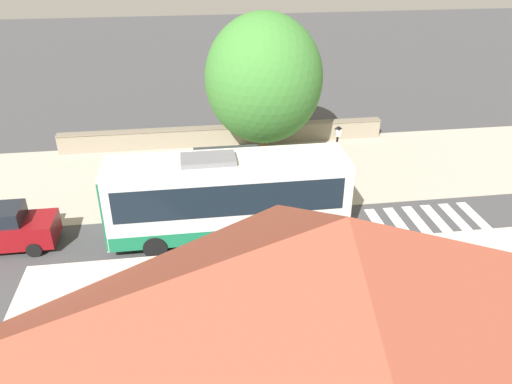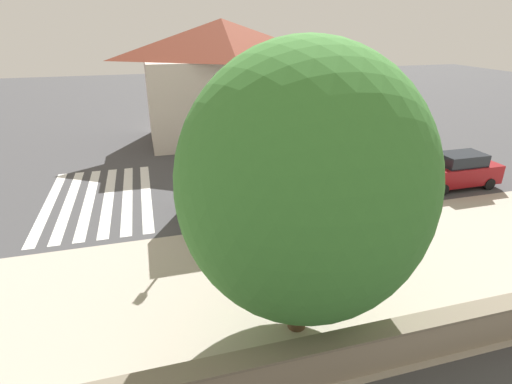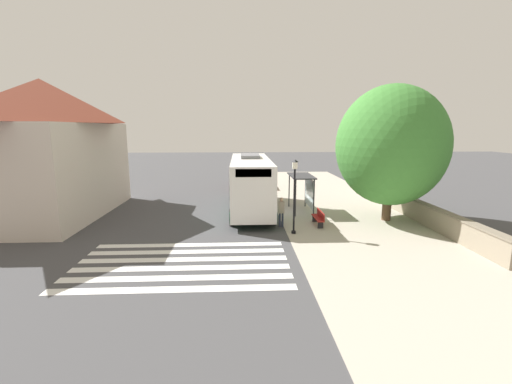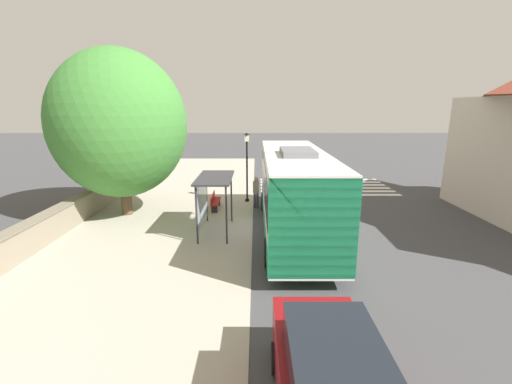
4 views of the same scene
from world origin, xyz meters
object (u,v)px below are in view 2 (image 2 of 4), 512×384
object	(u,v)px
bus	(291,166)
shade_tree	(303,184)
bench	(233,244)
street_lamp_near	(184,186)
parked_car_behind_bus	(458,171)
bus_shelter	(315,194)
pedestrian	(216,208)

from	to	relation	value
bus	shade_tree	bearing A→B (deg)	161.19
bench	street_lamp_near	bearing A→B (deg)	42.24
bus	parked_car_behind_bus	size ratio (longest dim) A/B	2.21
parked_car_behind_bus	bus_shelter	bearing A→B (deg)	107.89
bus_shelter	pedestrian	bearing A→B (deg)	62.63
shade_tree	parked_car_behind_bus	world-z (taller)	shade_tree
bus	street_lamp_near	world-z (taller)	street_lamp_near
pedestrian	parked_car_behind_bus	bearing A→B (deg)	-84.73
pedestrian	shade_tree	xyz separation A→B (m)	(-6.75, -1.19, 3.60)
bus	bus_shelter	size ratio (longest dim) A/B	3.19
bus	shade_tree	distance (m)	9.26
bus_shelter	bench	bearing A→B (deg)	95.22
shade_tree	street_lamp_near	bearing A→B (deg)	21.92
pedestrian	bench	size ratio (longest dim) A/B	0.98
pedestrian	shade_tree	bearing A→B (deg)	-170.00
bus	parked_car_behind_bus	xyz separation A→B (m)	(-0.39, -9.65, -1.05)
bus	parked_car_behind_bus	distance (m)	9.71
bench	parked_car_behind_bus	distance (m)	13.90
parked_car_behind_bus	shade_tree	bearing A→B (deg)	122.64
bus	shade_tree	size ratio (longest dim) A/B	1.23
bus_shelter	bench	distance (m)	3.85
street_lamp_near	parked_car_behind_bus	bearing A→B (deg)	-83.20
bus_shelter	pedestrian	xyz separation A→B (m)	(1.95, 3.76, -1.03)
parked_car_behind_bus	bus	bearing A→B (deg)	87.70
bus_shelter	shade_tree	size ratio (longest dim) A/B	0.39
street_lamp_near	shade_tree	world-z (taller)	shade_tree
bus	bus_shelter	xyz separation A→B (m)	(-3.60, 0.29, 0.08)
bus_shelter	street_lamp_near	bearing A→B (deg)	74.36
street_lamp_near	pedestrian	bearing A→B (deg)	-68.14
bus_shelter	shade_tree	world-z (taller)	shade_tree
bus	pedestrian	xyz separation A→B (m)	(-1.65, 4.05, -0.95)
pedestrian	bus_shelter	bearing A→B (deg)	-117.37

